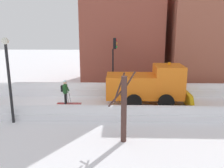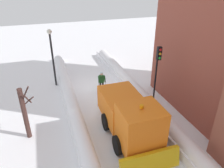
# 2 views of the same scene
# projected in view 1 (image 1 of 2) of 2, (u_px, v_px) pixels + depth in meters

# --- Properties ---
(ground_plane) EXTENTS (80.00, 80.00, 0.00)m
(ground_plane) POSITION_uv_depth(u_px,v_px,m) (192.00, 106.00, 17.29)
(ground_plane) COLOR white
(snowbank_left) EXTENTS (1.10, 36.00, 1.03)m
(snowbank_left) POSITION_uv_depth(u_px,v_px,m) (183.00, 90.00, 19.72)
(snowbank_left) COLOR white
(snowbank_left) RESTS_ON ground
(snowbank_right) EXTENTS (1.10, 36.00, 0.90)m
(snowbank_right) POSITION_uv_depth(u_px,v_px,m) (205.00, 114.00, 14.68)
(snowbank_right) COLOR white
(snowbank_right) RESTS_ON ground
(building_brick_mid) EXTENTS (8.01, 10.02, 9.07)m
(building_brick_mid) POSITION_uv_depth(u_px,v_px,m) (217.00, 37.00, 23.66)
(building_brick_mid) COLOR #9E5642
(building_brick_mid) RESTS_ON ground
(plow_truck) EXTENTS (3.20, 5.98, 3.12)m
(plow_truck) POSITION_uv_depth(u_px,v_px,m) (149.00, 85.00, 17.22)
(plow_truck) COLOR orange
(plow_truck) RESTS_ON ground
(skier) EXTENTS (0.62, 1.80, 1.81)m
(skier) POSITION_uv_depth(u_px,v_px,m) (65.00, 91.00, 17.50)
(skier) COLOR black
(skier) RESTS_ON ground
(traffic_light_pole) EXTENTS (0.28, 0.42, 4.64)m
(traffic_light_pole) POSITION_uv_depth(u_px,v_px,m) (114.00, 55.00, 19.83)
(traffic_light_pole) COLOR black
(traffic_light_pole) RESTS_ON ground
(street_lamp) EXTENTS (0.40, 0.40, 5.00)m
(street_lamp) POSITION_uv_depth(u_px,v_px,m) (8.00, 70.00, 13.56)
(street_lamp) COLOR black
(street_lamp) RESTS_ON ground
(bare_tree_near) EXTENTS (0.87, 1.30, 3.57)m
(bare_tree_near) POSITION_uv_depth(u_px,v_px,m) (124.00, 108.00, 11.60)
(bare_tree_near) COLOR #482F2A
(bare_tree_near) RESTS_ON ground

